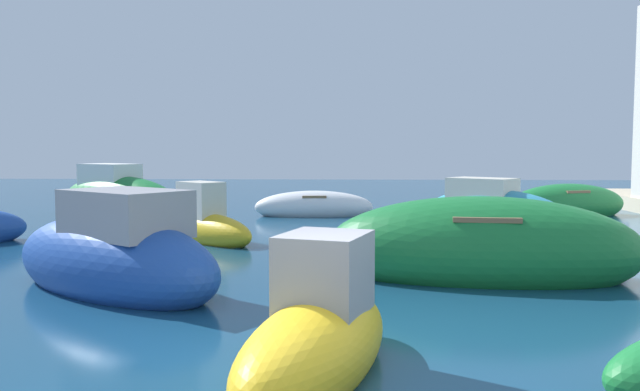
{
  "coord_description": "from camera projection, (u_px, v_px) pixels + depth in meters",
  "views": [
    {
      "loc": [
        0.21,
        -5.47,
        2.18
      ],
      "look_at": [
        -0.59,
        10.51,
        1.0
      ],
      "focal_mm": 35.14,
      "sensor_mm": 36.0,
      "label": 1
    }
  ],
  "objects": [
    {
      "name": "moored_boat_7",
      "position": [
        314.0,
        207.0,
        20.56
      ],
      "size": [
        3.98,
        1.53,
        1.07
      ],
      "rotation": [
        0.0,
        0.0,
        0.09
      ],
      "color": "white",
      "rests_on": "ground"
    },
    {
      "name": "moored_boat_10",
      "position": [
        317.0,
        337.0,
        6.03
      ],
      "size": [
        1.9,
        3.21,
        1.57
      ],
      "rotation": [
        0.0,
        0.0,
        4.42
      ],
      "color": "gold",
      "rests_on": "ground"
    },
    {
      "name": "moored_boat_8",
      "position": [
        206.0,
        225.0,
        14.83
      ],
      "size": [
        2.99,
        2.88,
        1.61
      ],
      "rotation": [
        0.0,
        0.0,
        5.53
      ],
      "color": "gold",
      "rests_on": "ground"
    },
    {
      "name": "moored_boat_6",
      "position": [
        492.0,
        216.0,
        16.04
      ],
      "size": [
        4.19,
        3.82,
        1.78
      ],
      "rotation": [
        0.0,
        0.0,
        5.61
      ],
      "color": "teal",
      "rests_on": "ground"
    },
    {
      "name": "moored_boat_9",
      "position": [
        114.0,
        258.0,
        9.63
      ],
      "size": [
        4.64,
        3.92,
        1.91
      ],
      "rotation": [
        0.0,
        0.0,
        2.54
      ],
      "color": "#1E479E",
      "rests_on": "ground"
    },
    {
      "name": "moored_boat_11",
      "position": [
        118.0,
        200.0,
        20.37
      ],
      "size": [
        5.5,
        4.44,
        2.1
      ],
      "rotation": [
        0.0,
        0.0,
        5.72
      ],
      "color": "#197233",
      "rests_on": "ground"
    },
    {
      "name": "moored_boat_3",
      "position": [
        481.0,
        249.0,
        10.55
      ],
      "size": [
        5.45,
        2.51,
        1.8
      ],
      "rotation": [
        0.0,
        0.0,
        3.04
      ],
      "color": "#197233",
      "rests_on": "ground"
    },
    {
      "name": "moored_boat_1",
      "position": [
        567.0,
        204.0,
        20.56
      ],
      "size": [
        4.48,
        2.7,
        1.36
      ],
      "rotation": [
        0.0,
        0.0,
        3.44
      ],
      "color": "#197233",
      "rests_on": "ground"
    }
  ]
}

